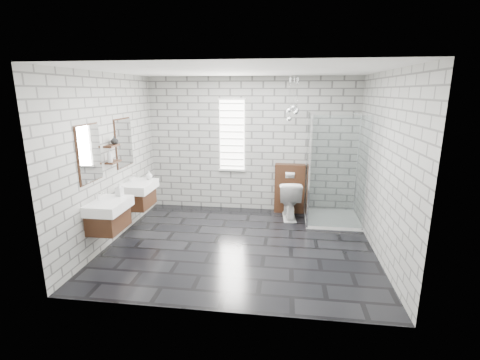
% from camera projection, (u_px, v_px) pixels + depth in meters
% --- Properties ---
extents(floor, '(4.20, 3.60, 0.02)m').
position_uv_depth(floor, '(240.00, 245.00, 5.65)').
color(floor, black).
rests_on(floor, ground).
extents(ceiling, '(4.20, 3.60, 0.02)m').
position_uv_depth(ceiling, '(240.00, 70.00, 4.97)').
color(ceiling, white).
rests_on(ceiling, wall_back).
extents(wall_back, '(4.20, 0.02, 2.70)m').
position_uv_depth(wall_back, '(252.00, 145.00, 7.05)').
color(wall_back, '#A8A7A2').
rests_on(wall_back, floor).
extents(wall_front, '(4.20, 0.02, 2.70)m').
position_uv_depth(wall_front, '(217.00, 198.00, 3.57)').
color(wall_front, '#A8A7A2').
rests_on(wall_front, floor).
extents(wall_left, '(0.02, 3.60, 2.70)m').
position_uv_depth(wall_left, '(110.00, 159.00, 5.58)').
color(wall_left, '#A8A7A2').
rests_on(wall_left, floor).
extents(wall_right, '(0.02, 3.60, 2.70)m').
position_uv_depth(wall_right, '(384.00, 167.00, 5.04)').
color(wall_right, '#A8A7A2').
rests_on(wall_right, floor).
extents(vanity_left, '(0.47, 0.70, 1.57)m').
position_uv_depth(vanity_left, '(106.00, 207.00, 5.12)').
color(vanity_left, '#412414').
rests_on(vanity_left, wall_left).
extents(vanity_right, '(0.47, 0.70, 1.57)m').
position_uv_depth(vanity_right, '(137.00, 187.00, 6.16)').
color(vanity_right, '#412414').
rests_on(vanity_right, wall_left).
extents(shelf_lower, '(0.14, 0.30, 0.03)m').
position_uv_depth(shelf_lower, '(113.00, 162.00, 5.53)').
color(shelf_lower, '#412414').
rests_on(shelf_lower, wall_left).
extents(shelf_upper, '(0.14, 0.30, 0.03)m').
position_uv_depth(shelf_upper, '(112.00, 146.00, 5.46)').
color(shelf_upper, '#412414').
rests_on(shelf_upper, wall_left).
extents(window, '(0.56, 0.05, 1.48)m').
position_uv_depth(window, '(232.00, 135.00, 7.02)').
color(window, white).
rests_on(window, wall_back).
extents(cistern_panel, '(0.60, 0.20, 1.00)m').
position_uv_depth(cistern_panel, '(289.00, 188.00, 7.05)').
color(cistern_panel, '#412414').
rests_on(cistern_panel, floor).
extents(flush_plate, '(0.18, 0.01, 0.12)m').
position_uv_depth(flush_plate, '(290.00, 175.00, 6.88)').
color(flush_plate, silver).
rests_on(flush_plate, cistern_panel).
extents(shower_enclosure, '(1.00, 1.00, 2.03)m').
position_uv_depth(shower_enclosure, '(328.00, 197.00, 6.46)').
color(shower_enclosure, white).
rests_on(shower_enclosure, floor).
extents(pendant_cluster, '(0.24, 0.22, 0.83)m').
position_uv_depth(pendant_cluster, '(293.00, 111.00, 6.34)').
color(pendant_cluster, silver).
rests_on(pendant_cluster, ceiling).
extents(toilet, '(0.48, 0.77, 0.75)m').
position_uv_depth(toilet, '(289.00, 199.00, 6.75)').
color(toilet, white).
rests_on(toilet, floor).
extents(soap_bottle_a, '(0.11, 0.11, 0.21)m').
position_uv_depth(soap_bottle_a, '(119.00, 189.00, 5.33)').
color(soap_bottle_a, '#B2B2B2').
rests_on(soap_bottle_a, vanity_left).
extents(soap_bottle_b, '(0.15, 0.15, 0.16)m').
position_uv_depth(soap_bottle_b, '(149.00, 175.00, 6.34)').
color(soap_bottle_b, '#B2B2B2').
rests_on(soap_bottle_b, vanity_right).
extents(soap_bottle_c, '(0.10, 0.10, 0.21)m').
position_uv_depth(soap_bottle_c, '(110.00, 156.00, 5.39)').
color(soap_bottle_c, '#B2B2B2').
rests_on(soap_bottle_c, shelf_lower).
extents(vase, '(0.14, 0.14, 0.13)m').
position_uv_depth(vase, '(114.00, 140.00, 5.52)').
color(vase, '#B2B2B2').
rests_on(vase, shelf_upper).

